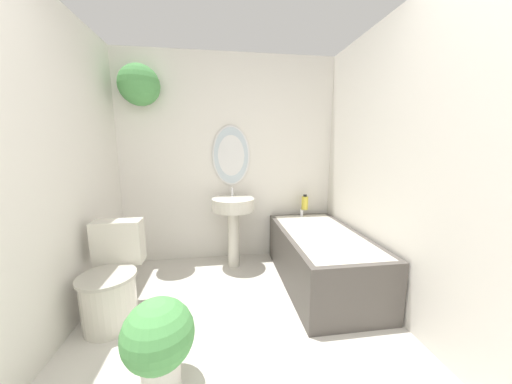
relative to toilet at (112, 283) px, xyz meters
name	(u,v)px	position (x,y,z in m)	size (l,w,h in m)	color
wall_back	(217,149)	(0.83, 1.08, 1.02)	(2.61, 0.42, 2.40)	silver
wall_left	(37,172)	(-0.30, -0.18, 0.89)	(0.06, 2.64, 2.40)	silver
wall_right	(402,167)	(2.25, -0.18, 0.89)	(0.06, 2.64, 2.40)	silver
toilet	(112,283)	(0.00, 0.00, 0.00)	(0.41, 0.56, 0.76)	beige
pedestal_sink	(233,214)	(0.99, 0.80, 0.31)	(0.47, 0.47, 0.89)	beige
bathtub	(321,257)	(1.83, 0.30, -0.03)	(0.74, 1.45, 0.60)	#4C4742
shampoo_bottle	(305,203)	(1.88, 0.96, 0.38)	(0.08, 0.08, 0.18)	gold
potted_plant	(159,339)	(0.50, -0.67, 0.00)	(0.39, 0.39, 0.54)	silver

